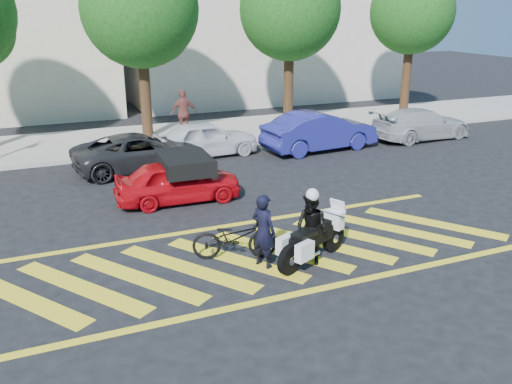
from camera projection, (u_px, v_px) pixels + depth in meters
name	position (u px, v px, depth m)	size (l,w,h in m)	color
ground	(260.00, 255.00, 12.29)	(90.00, 90.00, 0.00)	black
sidewalk	(148.00, 139.00, 22.74)	(60.00, 5.00, 0.15)	#9E998E
crosswalk	(259.00, 255.00, 12.28)	(12.33, 4.00, 0.01)	yellow
building_right	(261.00, 3.00, 32.10)	(16.00, 8.00, 11.00)	beige
tree_center	(143.00, 13.00, 21.20)	(4.60, 4.60, 7.56)	black
tree_right	(292.00, 13.00, 23.59)	(4.40, 4.40, 7.41)	black
tree_far_right	(413.00, 15.00, 25.99)	(4.00, 4.00, 7.10)	black
officer_bike	(263.00, 231.00, 11.52)	(0.60, 0.39, 1.64)	black
bicycle	(235.00, 238.00, 11.99)	(0.66, 1.88, 0.99)	black
police_motorcycle	(312.00, 240.00, 11.76)	(2.08, 1.22, 0.98)	black
officer_moto	(311.00, 229.00, 11.68)	(0.77, 0.60, 1.59)	black
red_convertible	(178.00, 181.00, 15.48)	(1.44, 3.58, 1.22)	#BD0811
parked_mid_left	(140.00, 152.00, 18.48)	(2.09, 4.53, 1.26)	black
parked_mid_right	(206.00, 139.00, 20.18)	(1.57, 3.91, 1.33)	silver
parked_right	(320.00, 131.00, 20.98)	(1.59, 4.57, 1.51)	navy
parked_far_right	(421.00, 124.00, 22.79)	(1.81, 4.45, 1.29)	#9EA1A5
pedestrian_right	(184.00, 113.00, 22.45)	(1.15, 0.48, 1.96)	brown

